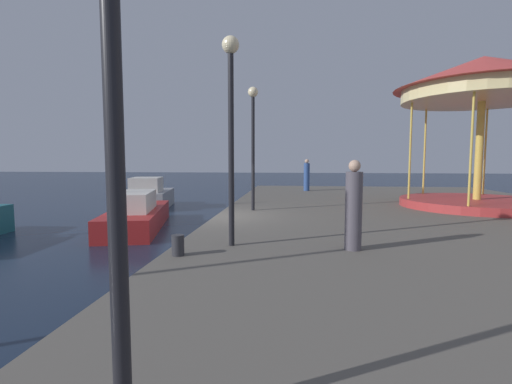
{
  "coord_description": "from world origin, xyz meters",
  "views": [
    {
      "loc": [
        2.58,
        -11.85,
        2.65
      ],
      "look_at": [
        0.97,
        3.41,
        1.28
      ],
      "focal_mm": 26.01,
      "sensor_mm": 36.0,
      "label": 1
    }
  ],
  "objects_px": {
    "lamp_post_far_end": "(253,127)",
    "motorboat_grey": "(149,196)",
    "bollard_south": "(178,245)",
    "person_mid_promenade": "(307,176)",
    "person_near_carousel": "(354,208)",
    "motorboat_red": "(136,215)",
    "carousel": "(482,95)",
    "lamp_post_mid_promenade": "(231,105)"
  },
  "relations": [
    {
      "from": "lamp_post_far_end",
      "to": "person_near_carousel",
      "type": "xyz_separation_m",
      "value": [
        2.69,
        -5.6,
        -2.13
      ]
    },
    {
      "from": "motorboat_red",
      "to": "person_near_carousel",
      "type": "height_order",
      "value": "person_near_carousel"
    },
    {
      "from": "carousel",
      "to": "lamp_post_mid_promenade",
      "type": "xyz_separation_m",
      "value": [
        -8.31,
        -7.28,
        -1.28
      ]
    },
    {
      "from": "motorboat_grey",
      "to": "carousel",
      "type": "bearing_deg",
      "value": -16.07
    },
    {
      "from": "lamp_post_mid_promenade",
      "to": "person_mid_promenade",
      "type": "distance_m",
      "value": 14.38
    },
    {
      "from": "lamp_post_far_end",
      "to": "person_mid_promenade",
      "type": "xyz_separation_m",
      "value": [
        2.18,
        8.58,
        -2.12
      ]
    },
    {
      "from": "bollard_south",
      "to": "person_near_carousel",
      "type": "height_order",
      "value": "person_near_carousel"
    },
    {
      "from": "carousel",
      "to": "bollard_south",
      "type": "relative_size",
      "value": 15.91
    },
    {
      "from": "carousel",
      "to": "bollard_south",
      "type": "xyz_separation_m",
      "value": [
        -9.2,
        -8.21,
        -4.06
      ]
    },
    {
      "from": "motorboat_grey",
      "to": "person_near_carousel",
      "type": "bearing_deg",
      "value": -52.11
    },
    {
      "from": "carousel",
      "to": "bollard_south",
      "type": "distance_m",
      "value": 12.98
    },
    {
      "from": "motorboat_grey",
      "to": "bollard_south",
      "type": "relative_size",
      "value": 10.87
    },
    {
      "from": "person_mid_promenade",
      "to": "bollard_south",
      "type": "bearing_deg",
      "value": -100.95
    },
    {
      "from": "motorboat_red",
      "to": "bollard_south",
      "type": "height_order",
      "value": "motorboat_red"
    },
    {
      "from": "motorboat_red",
      "to": "lamp_post_far_end",
      "type": "xyz_separation_m",
      "value": [
        4.46,
        -0.11,
        3.25
      ]
    },
    {
      "from": "motorboat_grey",
      "to": "bollard_south",
      "type": "distance_m",
      "value": 13.71
    },
    {
      "from": "motorboat_grey",
      "to": "person_mid_promenade",
      "type": "relative_size",
      "value": 2.36
    },
    {
      "from": "lamp_post_far_end",
      "to": "motorboat_grey",
      "type": "bearing_deg",
      "value": 136.5
    },
    {
      "from": "motorboat_red",
      "to": "person_near_carousel",
      "type": "xyz_separation_m",
      "value": [
        7.15,
        -5.71,
        1.12
      ]
    },
    {
      "from": "lamp_post_far_end",
      "to": "bollard_south",
      "type": "bearing_deg",
      "value": -96.41
    },
    {
      "from": "person_near_carousel",
      "to": "person_mid_promenade",
      "type": "relative_size",
      "value": 0.99
    },
    {
      "from": "lamp_post_far_end",
      "to": "bollard_south",
      "type": "relative_size",
      "value": 10.96
    },
    {
      "from": "motorboat_grey",
      "to": "lamp_post_far_end",
      "type": "distance_m",
      "value": 9.34
    },
    {
      "from": "carousel",
      "to": "lamp_post_far_end",
      "type": "height_order",
      "value": "carousel"
    },
    {
      "from": "motorboat_red",
      "to": "carousel",
      "type": "distance_m",
      "value": 13.81
    },
    {
      "from": "motorboat_grey",
      "to": "motorboat_red",
      "type": "height_order",
      "value": "motorboat_grey"
    },
    {
      "from": "person_near_carousel",
      "to": "lamp_post_far_end",
      "type": "bearing_deg",
      "value": 115.66
    },
    {
      "from": "carousel",
      "to": "lamp_post_far_end",
      "type": "bearing_deg",
      "value": -168.18
    },
    {
      "from": "motorboat_grey",
      "to": "motorboat_red",
      "type": "xyz_separation_m",
      "value": [
        1.92,
        -5.95,
        -0.1
      ]
    },
    {
      "from": "carousel",
      "to": "lamp_post_far_end",
      "type": "relative_size",
      "value": 1.45
    },
    {
      "from": "motorboat_grey",
      "to": "person_mid_promenade",
      "type": "distance_m",
      "value": 8.98
    },
    {
      "from": "motorboat_grey",
      "to": "lamp_post_mid_promenade",
      "type": "height_order",
      "value": "lamp_post_mid_promenade"
    },
    {
      "from": "motorboat_grey",
      "to": "bollard_south",
      "type": "xyz_separation_m",
      "value": [
        5.66,
        -12.49,
        0.36
      ]
    },
    {
      "from": "person_near_carousel",
      "to": "carousel",
      "type": "bearing_deg",
      "value": 51.9
    },
    {
      "from": "carousel",
      "to": "person_mid_promenade",
      "type": "distance_m",
      "value": 9.87
    },
    {
      "from": "motorboat_red",
      "to": "person_mid_promenade",
      "type": "relative_size",
      "value": 3.21
    },
    {
      "from": "motorboat_grey",
      "to": "motorboat_red",
      "type": "bearing_deg",
      "value": -72.15
    },
    {
      "from": "person_mid_promenade",
      "to": "lamp_post_mid_promenade",
      "type": "bearing_deg",
      "value": -98.16
    },
    {
      "from": "bollard_south",
      "to": "person_mid_promenade",
      "type": "distance_m",
      "value": 15.31
    },
    {
      "from": "motorboat_red",
      "to": "lamp_post_mid_promenade",
      "type": "bearing_deg",
      "value": -50.49
    },
    {
      "from": "motorboat_grey",
      "to": "lamp_post_far_end",
      "type": "xyz_separation_m",
      "value": [
        6.38,
        -6.05,
        3.15
      ]
    },
    {
      "from": "lamp_post_mid_promenade",
      "to": "person_near_carousel",
      "type": "distance_m",
      "value": 3.3
    }
  ]
}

